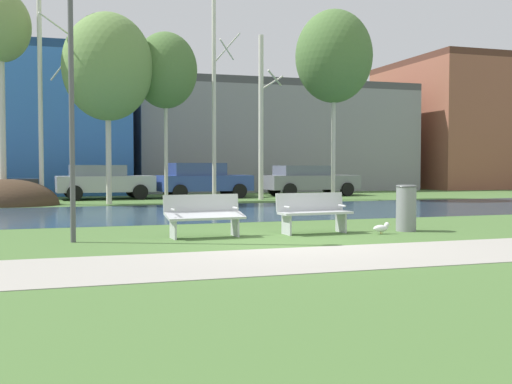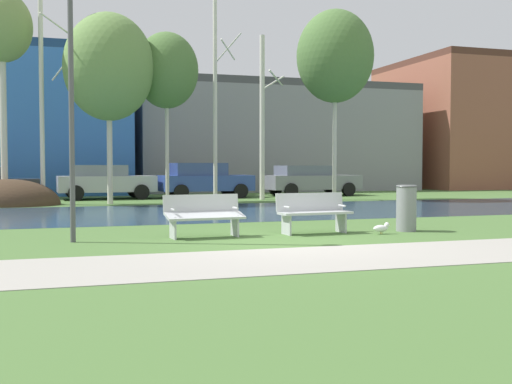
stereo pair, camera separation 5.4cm
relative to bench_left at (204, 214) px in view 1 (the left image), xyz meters
The scene contains 21 objects.
ground_plane 8.82m from the bench_left, 82.08° to the left, with size 120.00×120.00×0.00m, color #476B33.
paved_path_strip 3.57m from the bench_left, 69.94° to the right, with size 60.00×2.49×0.01m, color #9E998E.
river_band 6.74m from the bench_left, 79.60° to the left, with size 80.00×7.48×0.01m, color #2D475B.
soil_mound 12.77m from the bench_left, 111.23° to the left, with size 3.66×2.83×1.91m, color #423021.
bench_left is the anchor object (origin of this frame).
bench_right 2.41m from the bench_left, ahead, with size 1.64×0.67×0.87m.
trash_bin 4.57m from the bench_left, ahead, with size 0.47×0.47×1.03m.
seagull 3.81m from the bench_left, ahead, with size 0.41×0.15×0.25m.
streetlamp 4.27m from the bench_left, behind, with size 0.32×0.32×5.90m.
birch_far_left 14.61m from the bench_left, 111.07° to the left, with size 2.18×2.18×8.42m.
birch_left 13.20m from the bench_left, 105.76° to the left, with size 1.48×2.56×9.38m.
birch_center_left 12.53m from the bench_left, 95.03° to the left, with size 3.35×3.35×7.16m.
birch_center 13.06m from the bench_left, 84.17° to the left, with size 2.49×2.49×6.69m.
birch_center_right 13.21m from the bench_left, 75.15° to the left, with size 1.19×1.88×8.93m.
birch_right 14.08m from the bench_left, 66.94° to the left, with size 1.07×1.86×6.93m.
birch_far_right 15.24m from the bench_left, 54.62° to the left, with size 3.22×3.22×7.95m.
parked_sedan_second_silver 15.07m from the bench_left, 93.77° to the left, with size 4.17×2.18×1.47m.
parked_hatch_third_blue 15.18m from the bench_left, 77.40° to the left, with size 4.18×2.25×1.56m.
parked_wagon_fourth_grey 17.27m from the bench_left, 60.41° to the left, with size 4.59×2.29×1.44m.
building_grey_warehouse 24.72m from the bench_left, 68.25° to the left, with size 15.97×7.96×6.14m.
building_brick_low 35.01m from the bench_left, 40.57° to the left, with size 16.31×9.44×8.18m.
Camera 1 is at (-4.02, -11.02, 1.48)m, focal length 43.43 mm.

